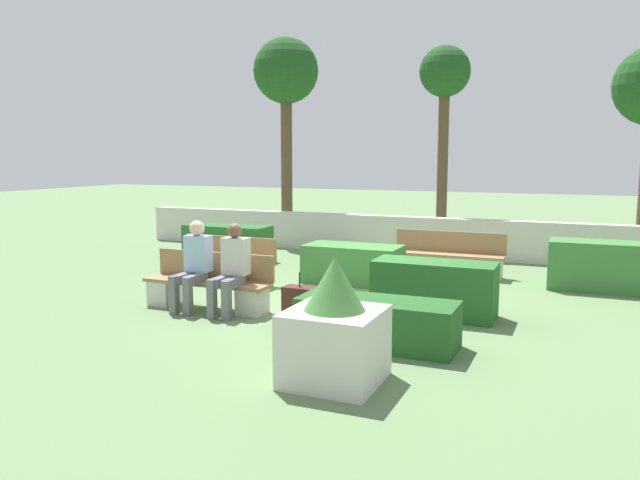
# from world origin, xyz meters

# --- Properties ---
(ground_plane) EXTENTS (60.00, 60.00, 0.00)m
(ground_plane) POSITION_xyz_m (0.00, 0.00, 0.00)
(ground_plane) COLOR #607F51
(perimeter_wall) EXTENTS (14.37, 0.30, 0.89)m
(perimeter_wall) POSITION_xyz_m (0.00, 5.00, 0.44)
(perimeter_wall) COLOR beige
(perimeter_wall) RESTS_ON ground_plane
(bench_front) EXTENTS (2.01, 0.48, 0.83)m
(bench_front) POSITION_xyz_m (-1.64, -1.07, 0.32)
(bench_front) COLOR #937047
(bench_front) RESTS_ON ground_plane
(bench_left_side) EXTENTS (1.87, 0.48, 0.83)m
(bench_left_side) POSITION_xyz_m (-2.39, 0.59, 0.32)
(bench_left_side) COLOR #937047
(bench_left_side) RESTS_ON ground_plane
(bench_right_side) EXTENTS (2.12, 0.49, 0.83)m
(bench_right_side) POSITION_xyz_m (1.13, 2.91, 0.33)
(bench_right_side) COLOR #937047
(bench_right_side) RESTS_ON ground_plane
(person_seated_man) EXTENTS (0.38, 0.63, 1.31)m
(person_seated_man) POSITION_xyz_m (-1.15, -1.21, 0.72)
(person_seated_man) COLOR slate
(person_seated_man) RESTS_ON ground_plane
(person_seated_woman) EXTENTS (0.38, 0.63, 1.33)m
(person_seated_woman) POSITION_xyz_m (-1.79, -1.21, 0.73)
(person_seated_woman) COLOR slate
(person_seated_woman) RESTS_ON ground_plane
(hedge_block_near_left) EXTENTS (1.90, 0.71, 0.77)m
(hedge_block_near_left) POSITION_xyz_m (-3.63, 2.71, 0.39)
(hedge_block_near_left) COLOR #286028
(hedge_block_near_left) RESTS_ON ground_plane
(hedge_block_near_right) EXTENTS (1.72, 0.69, 0.79)m
(hedge_block_near_right) POSITION_xyz_m (1.57, -0.18, 0.39)
(hedge_block_near_right) COLOR #286028
(hedge_block_near_right) RESTS_ON ground_plane
(hedge_block_mid_left) EXTENTS (2.17, 0.75, 0.84)m
(hedge_block_mid_left) POSITION_xyz_m (4.04, 2.61, 0.42)
(hedge_block_mid_left) COLOR #3D7A38
(hedge_block_mid_left) RESTS_ON ground_plane
(hedge_block_mid_right) EXTENTS (1.72, 0.84, 0.68)m
(hedge_block_mid_right) POSITION_xyz_m (-0.30, 1.56, 0.34)
(hedge_block_mid_right) COLOR #3D7A38
(hedge_block_mid_right) RESTS_ON ground_plane
(hedge_block_far_left) EXTENTS (1.92, 0.73, 0.56)m
(hedge_block_far_left) POSITION_xyz_m (1.25, -1.83, 0.28)
(hedge_block_far_left) COLOR #235623
(hedge_block_far_left) RESTS_ON ground_plane
(planter_corner_left) EXTENTS (0.93, 0.93, 1.29)m
(planter_corner_left) POSITION_xyz_m (1.24, -3.18, 0.53)
(planter_corner_left) COLOR beige
(planter_corner_left) RESTS_ON ground_plane
(suitcase) EXTENTS (0.44, 0.25, 0.72)m
(suitcase) POSITION_xyz_m (-0.00, -1.36, 0.26)
(suitcase) COLOR #471E19
(suitcase) RESTS_ON ground_plane
(tree_leftmost) EXTENTS (1.72, 1.72, 5.35)m
(tree_leftmost) POSITION_xyz_m (-3.97, 6.34, 4.32)
(tree_leftmost) COLOR brown
(tree_leftmost) RESTS_ON ground_plane
(tree_center_left) EXTENTS (1.23, 1.23, 4.91)m
(tree_center_left) POSITION_xyz_m (0.20, 6.57, 4.00)
(tree_center_left) COLOR brown
(tree_center_left) RESTS_ON ground_plane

